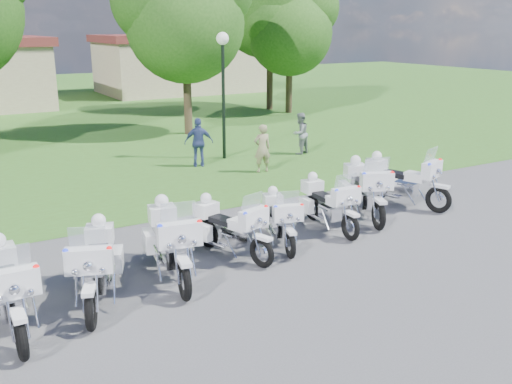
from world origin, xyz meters
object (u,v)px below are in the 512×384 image
motorcycle_1 (96,264)px  motorcycle_6 (364,189)px  motorcycle_0 (8,288)px  motorcycle_3 (229,227)px  motorcycle_4 (280,218)px  bystander_b (300,134)px  bystander_c (199,143)px  motorcycle_5 (328,203)px  lamp_post (223,65)px  motorcycle_7 (402,180)px  bystander_a (262,149)px  motorcycle_2 (171,241)px

motorcycle_1 → motorcycle_6: (7.15, 1.28, 0.03)m
motorcycle_0 → motorcycle_3: size_ratio=1.15×
motorcycle_4 → bystander_b: 9.35m
motorcycle_3 → bystander_c: 8.10m
motorcycle_5 → bystander_b: size_ratio=1.43×
motorcycle_6 → lamp_post: size_ratio=0.54×
motorcycle_7 → motorcycle_1: bearing=-10.1°
motorcycle_1 → motorcycle_5: bearing=-149.1°
motorcycle_1 → motorcycle_4: 4.32m
motorcycle_0 → bystander_b: (11.37, 8.45, 0.08)m
lamp_post → bystander_b: lamp_post is taller
motorcycle_1 → motorcycle_4: motorcycle_1 is taller
motorcycle_0 → bystander_a: motorcycle_0 is taller
motorcycle_1 → bystander_b: (9.90, 8.18, 0.09)m
motorcycle_2 → bystander_a: 8.41m
motorcycle_4 → bystander_b: bystander_b is taller
motorcycle_0 → bystander_a: 11.01m
motorcycle_0 → bystander_c: bearing=-130.2°
motorcycle_3 → motorcycle_7: (5.68, 0.81, 0.08)m
bystander_b → motorcycle_1: bearing=19.2°
motorcycle_1 → bystander_b: 12.84m
motorcycle_1 → motorcycle_2: bearing=-147.4°
lamp_post → bystander_b: 3.89m
motorcycle_0 → motorcycle_1: size_ratio=1.06×
motorcycle_0 → motorcycle_4: 5.81m
motorcycle_7 → motorcycle_5: bearing=-10.3°
motorcycle_6 → motorcycle_4: bearing=32.2°
motorcycle_3 → bystander_a: (4.27, 5.81, 0.17)m
motorcycle_5 → motorcycle_7: (2.84, 0.48, 0.08)m
motorcycle_3 → lamp_post: lamp_post is taller
lamp_post → bystander_a: 3.57m
motorcycle_2 → motorcycle_3: (1.44, 0.37, -0.10)m
motorcycle_2 → motorcycle_4: bearing=-161.2°
motorcycle_5 → bystander_b: bystander_b is taller
bystander_b → bystander_c: size_ratio=0.93×
motorcycle_1 → lamp_post: 11.74m
lamp_post → bystander_a: (0.14, -2.48, -2.56)m
bystander_b → bystander_c: 4.14m
motorcycle_1 → lamp_post: size_ratio=0.52×
motorcycle_2 → motorcycle_7: 7.22m
motorcycle_4 → motorcycle_7: motorcycle_7 is taller
motorcycle_2 → lamp_post: lamp_post is taller
motorcycle_7 → lamp_post: bearing=-98.2°
motorcycle_0 → motorcycle_5: (7.26, 1.27, -0.07)m
motorcycle_0 → motorcycle_4: size_ratio=1.23×
motorcycle_2 → motorcycle_6: bearing=-160.0°
bystander_a → motorcycle_2: bearing=55.3°
motorcycle_6 → motorcycle_2: bearing=31.1°
motorcycle_1 → bystander_a: bearing=-117.0°
motorcycle_2 → lamp_post: (5.57, 8.66, 2.64)m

